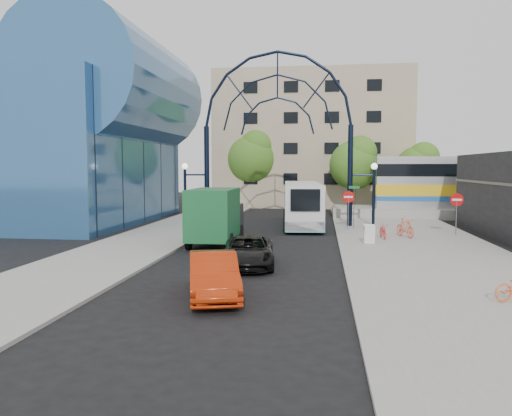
# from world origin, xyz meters

# --- Properties ---
(ground) EXTENTS (120.00, 120.00, 0.00)m
(ground) POSITION_xyz_m (0.00, 0.00, 0.00)
(ground) COLOR black
(ground) RESTS_ON ground
(sidewalk_east) EXTENTS (8.00, 56.00, 0.12)m
(sidewalk_east) POSITION_xyz_m (8.00, 4.00, 0.06)
(sidewalk_east) COLOR gray
(sidewalk_east) RESTS_ON ground
(plaza_west) EXTENTS (5.00, 50.00, 0.12)m
(plaza_west) POSITION_xyz_m (-6.50, 6.00, 0.06)
(plaza_west) COLOR gray
(plaza_west) RESTS_ON ground
(gateway_arch) EXTENTS (13.64, 0.44, 12.10)m
(gateway_arch) POSITION_xyz_m (0.00, 14.00, 8.56)
(gateway_arch) COLOR black
(gateway_arch) RESTS_ON ground
(stop_sign) EXTENTS (0.80, 0.07, 2.50)m
(stop_sign) POSITION_xyz_m (4.80, 12.00, 1.99)
(stop_sign) COLOR slate
(stop_sign) RESTS_ON sidewalk_east
(do_not_enter_sign) EXTENTS (0.76, 0.07, 2.48)m
(do_not_enter_sign) POSITION_xyz_m (11.00, 10.00, 1.98)
(do_not_enter_sign) COLOR slate
(do_not_enter_sign) RESTS_ON sidewalk_east
(street_name_sign) EXTENTS (0.70, 0.70, 2.80)m
(street_name_sign) POSITION_xyz_m (5.20, 12.60, 2.13)
(street_name_sign) COLOR slate
(street_name_sign) RESTS_ON sidewalk_east
(sandwich_board) EXTENTS (0.55, 0.61, 0.99)m
(sandwich_board) POSITION_xyz_m (5.60, 5.98, 0.74)
(sandwich_board) COLOR white
(sandwich_board) RESTS_ON sidewalk_east
(transit_hall) EXTENTS (16.50, 18.00, 14.50)m
(transit_hall) POSITION_xyz_m (-15.30, 15.00, 6.70)
(transit_hall) COLOR #2F5D92
(transit_hall) RESTS_ON ground
(apartment_block) EXTENTS (20.00, 12.10, 14.00)m
(apartment_block) POSITION_xyz_m (2.00, 34.97, 7.00)
(apartment_block) COLOR tan
(apartment_block) RESTS_ON ground
(tree_north_a) EXTENTS (4.48, 4.48, 7.00)m
(tree_north_a) POSITION_xyz_m (6.12, 25.93, 4.61)
(tree_north_a) COLOR #382314
(tree_north_a) RESTS_ON ground
(tree_north_b) EXTENTS (5.12, 5.12, 8.00)m
(tree_north_b) POSITION_xyz_m (-3.88, 29.93, 5.27)
(tree_north_b) COLOR #382314
(tree_north_b) RESTS_ON ground
(tree_north_c) EXTENTS (4.16, 4.16, 6.50)m
(tree_north_c) POSITION_xyz_m (12.12, 27.93, 4.28)
(tree_north_c) COLOR #382314
(tree_north_c) RESTS_ON ground
(city_bus) EXTENTS (3.25, 11.14, 3.02)m
(city_bus) POSITION_xyz_m (1.71, 14.82, 1.58)
(city_bus) COLOR silver
(city_bus) RESTS_ON ground
(green_truck) EXTENTS (2.42, 6.02, 3.01)m
(green_truck) POSITION_xyz_m (-2.49, 5.39, 1.50)
(green_truck) COLOR black
(green_truck) RESTS_ON ground
(black_suv) EXTENTS (2.62, 4.76, 1.26)m
(black_suv) POSITION_xyz_m (0.07, -0.29, 0.63)
(black_suv) COLOR black
(black_suv) RESTS_ON ground
(red_sedan) EXTENTS (2.55, 4.51, 1.41)m
(red_sedan) POSITION_xyz_m (-0.30, -5.33, 0.70)
(red_sedan) COLOR #B12A0A
(red_sedan) RESTS_ON ground
(bike_near_a) EXTENTS (0.70, 1.73, 0.89)m
(bike_near_a) POSITION_xyz_m (6.56, 8.00, 0.56)
(bike_near_a) COLOR #F03C30
(bike_near_a) RESTS_ON sidewalk_east
(bike_near_b) EXTENTS (1.16, 1.84, 1.07)m
(bike_near_b) POSITION_xyz_m (7.86, 8.69, 0.66)
(bike_near_b) COLOR #D84D2B
(bike_near_b) RESTS_ON sidewalk_east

